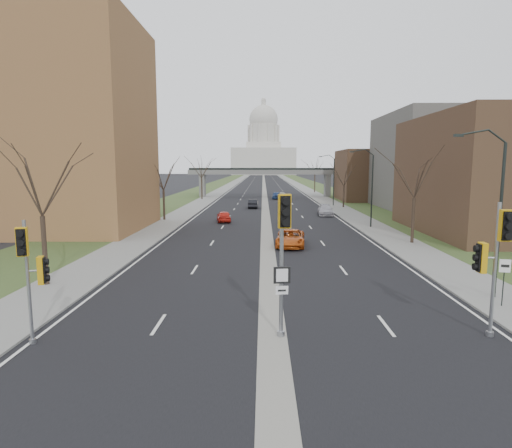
{
  "coord_description": "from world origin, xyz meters",
  "views": [
    {
      "loc": [
        -0.4,
        -16.01,
        6.98
      ],
      "look_at": [
        -0.79,
        8.19,
        3.66
      ],
      "focal_mm": 30.0,
      "sensor_mm": 36.0,
      "label": 1
    }
  ],
  "objects_px": {
    "car_right_far": "(276,195)",
    "car_left_far": "(253,204)",
    "car_right_near": "(290,238)",
    "car_right_mid": "(326,210)",
    "signal_pole_right": "(494,251)",
    "signal_pole_median": "(283,239)",
    "car_left_near": "(224,216)",
    "speed_limit_sign": "(504,274)",
    "signal_pole_left": "(31,265)"
  },
  "relations": [
    {
      "from": "car_right_near",
      "to": "car_right_far",
      "type": "height_order",
      "value": "car_right_far"
    },
    {
      "from": "signal_pole_median",
      "to": "car_right_far",
      "type": "height_order",
      "value": "signal_pole_median"
    },
    {
      "from": "signal_pole_median",
      "to": "car_left_near",
      "type": "height_order",
      "value": "signal_pole_median"
    },
    {
      "from": "signal_pole_left",
      "to": "speed_limit_sign",
      "type": "distance_m",
      "value": 21.22
    },
    {
      "from": "signal_pole_left",
      "to": "signal_pole_median",
      "type": "bearing_deg",
      "value": -12.74
    },
    {
      "from": "car_right_mid",
      "to": "signal_pole_median",
      "type": "bearing_deg",
      "value": -95.91
    },
    {
      "from": "signal_pole_right",
      "to": "speed_limit_sign",
      "type": "distance_m",
      "value": 4.96
    },
    {
      "from": "signal_pole_left",
      "to": "car_right_mid",
      "type": "xyz_separation_m",
      "value": [
        17.7,
        44.24,
        -2.49
      ]
    },
    {
      "from": "car_left_near",
      "to": "car_left_far",
      "type": "xyz_separation_m",
      "value": [
        3.26,
        17.64,
        0.02
      ]
    },
    {
      "from": "signal_pole_median",
      "to": "car_right_mid",
      "type": "bearing_deg",
      "value": 71.82
    },
    {
      "from": "car_left_far",
      "to": "car_right_mid",
      "type": "bearing_deg",
      "value": 136.35
    },
    {
      "from": "car_left_near",
      "to": "car_right_far",
      "type": "height_order",
      "value": "car_right_far"
    },
    {
      "from": "signal_pole_left",
      "to": "signal_pole_right",
      "type": "xyz_separation_m",
      "value": [
        18.01,
        0.94,
        0.4
      ]
    },
    {
      "from": "car_right_far",
      "to": "car_left_far",
      "type": "bearing_deg",
      "value": -103.38
    },
    {
      "from": "car_left_near",
      "to": "car_right_far",
      "type": "bearing_deg",
      "value": -109.64
    },
    {
      "from": "speed_limit_sign",
      "to": "car_left_far",
      "type": "relative_size",
      "value": 0.54
    },
    {
      "from": "signal_pole_median",
      "to": "car_right_near",
      "type": "distance_m",
      "value": 20.51
    },
    {
      "from": "signal_pole_left",
      "to": "signal_pole_median",
      "type": "relative_size",
      "value": 0.83
    },
    {
      "from": "speed_limit_sign",
      "to": "car_right_near",
      "type": "bearing_deg",
      "value": 134.08
    },
    {
      "from": "car_left_far",
      "to": "car_right_mid",
      "type": "relative_size",
      "value": 0.86
    },
    {
      "from": "speed_limit_sign",
      "to": "car_right_mid",
      "type": "height_order",
      "value": "speed_limit_sign"
    },
    {
      "from": "car_left_near",
      "to": "car_right_mid",
      "type": "bearing_deg",
      "value": -159.98
    },
    {
      "from": "car_right_near",
      "to": "car_right_far",
      "type": "distance_m",
      "value": 53.03
    },
    {
      "from": "signal_pole_median",
      "to": "car_right_near",
      "type": "height_order",
      "value": "signal_pole_median"
    },
    {
      "from": "signal_pole_left",
      "to": "car_right_near",
      "type": "xyz_separation_m",
      "value": [
        11.26,
        20.84,
        -2.5
      ]
    },
    {
      "from": "car_right_near",
      "to": "car_right_mid",
      "type": "bearing_deg",
      "value": 80.02
    },
    {
      "from": "signal_pole_left",
      "to": "signal_pole_right",
      "type": "distance_m",
      "value": 18.04
    },
    {
      "from": "car_left_near",
      "to": "car_right_mid",
      "type": "xyz_separation_m",
      "value": [
        13.7,
        7.24,
        0.04
      ]
    },
    {
      "from": "signal_pole_right",
      "to": "car_right_mid",
      "type": "relative_size",
      "value": 1.1
    },
    {
      "from": "speed_limit_sign",
      "to": "signal_pole_right",
      "type": "bearing_deg",
      "value": -111.2
    },
    {
      "from": "signal_pole_right",
      "to": "car_right_near",
      "type": "distance_m",
      "value": 21.21
    },
    {
      "from": "car_right_far",
      "to": "car_left_near",
      "type": "bearing_deg",
      "value": -102.18
    },
    {
      "from": "signal_pole_median",
      "to": "car_right_far",
      "type": "xyz_separation_m",
      "value": [
        2.04,
        73.19,
        -3.38
      ]
    },
    {
      "from": "car_left_far",
      "to": "car_right_near",
      "type": "height_order",
      "value": "car_right_near"
    },
    {
      "from": "car_left_near",
      "to": "car_left_far",
      "type": "distance_m",
      "value": 17.93
    },
    {
      "from": "signal_pole_left",
      "to": "car_right_far",
      "type": "distance_m",
      "value": 74.83
    },
    {
      "from": "car_right_mid",
      "to": "car_right_far",
      "type": "distance_m",
      "value": 30.23
    },
    {
      "from": "signal_pole_median",
      "to": "signal_pole_right",
      "type": "relative_size",
      "value": 1.07
    },
    {
      "from": "car_right_mid",
      "to": "signal_pole_right",
      "type": "bearing_deg",
      "value": -85.04
    },
    {
      "from": "signal_pole_median",
      "to": "car_left_far",
      "type": "xyz_separation_m",
      "value": [
        -2.4,
        53.95,
        -3.42
      ]
    },
    {
      "from": "signal_pole_right",
      "to": "car_right_far",
      "type": "distance_m",
      "value": 73.25
    },
    {
      "from": "signal_pole_right",
      "to": "car_left_near",
      "type": "relative_size",
      "value": 1.36
    },
    {
      "from": "speed_limit_sign",
      "to": "car_left_far",
      "type": "height_order",
      "value": "speed_limit_sign"
    },
    {
      "from": "signal_pole_median",
      "to": "car_right_mid",
      "type": "height_order",
      "value": "signal_pole_median"
    },
    {
      "from": "signal_pole_right",
      "to": "car_right_far",
      "type": "relative_size",
      "value": 1.25
    },
    {
      "from": "car_left_near",
      "to": "car_left_far",
      "type": "bearing_deg",
      "value": -108.32
    },
    {
      "from": "speed_limit_sign",
      "to": "car_left_near",
      "type": "xyz_separation_m",
      "value": [
        -16.65,
        32.31,
        -1.03
      ]
    },
    {
      "from": "car_right_mid",
      "to": "speed_limit_sign",
      "type": "bearing_deg",
      "value": -81.19
    },
    {
      "from": "speed_limit_sign",
      "to": "car_right_near",
      "type": "distance_m",
      "value": 18.71
    },
    {
      "from": "signal_pole_median",
      "to": "speed_limit_sign",
      "type": "distance_m",
      "value": 11.94
    }
  ]
}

